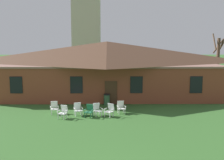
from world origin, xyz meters
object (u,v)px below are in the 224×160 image
(lawn_chair_under_eave, at_px, (121,107))
(lawn_chair_near_door, at_px, (63,112))
(lawn_chair_middle, at_px, (89,110))
(trash_bin, at_px, (107,99))
(lawn_chair_right_end, at_px, (97,109))
(lawn_chair_by_porch, at_px, (54,107))
(lawn_chair_left_end, at_px, (78,109))
(lawn_chair_far_side, at_px, (110,110))

(lawn_chair_under_eave, bearing_deg, lawn_chair_near_door, -162.38)
(lawn_chair_middle, bearing_deg, trash_bin, 71.22)
(lawn_chair_near_door, height_order, lawn_chair_right_end, same)
(trash_bin, bearing_deg, lawn_chair_by_porch, -145.55)
(lawn_chair_by_porch, height_order, lawn_chair_right_end, same)
(lawn_chair_by_porch, distance_m, trash_bin, 4.92)
(lawn_chair_near_door, distance_m, lawn_chair_right_end, 2.54)
(lawn_chair_right_end, bearing_deg, lawn_chair_by_porch, 169.33)
(lawn_chair_right_end, relative_size, lawn_chair_under_eave, 1.00)
(lawn_chair_by_porch, relative_size, lawn_chair_middle, 1.00)
(lawn_chair_near_door, xyz_separation_m, lawn_chair_left_end, (0.98, 0.81, 0.00))
(lawn_chair_middle, bearing_deg, lawn_chair_left_end, 150.94)
(lawn_chair_by_porch, relative_size, lawn_chair_right_end, 1.00)
(lawn_chair_near_door, xyz_separation_m, trash_bin, (3.15, 4.08, -0.00))
(lawn_chair_middle, xyz_separation_m, trash_bin, (1.28, 3.76, -0.00))
(lawn_chair_by_porch, xyz_separation_m, lawn_chair_near_door, (0.90, -1.29, 0.00))
(lawn_chair_left_end, xyz_separation_m, lawn_chair_right_end, (1.47, -0.15, 0.00))
(lawn_chair_left_end, relative_size, lawn_chair_under_eave, 1.00)
(lawn_chair_right_end, bearing_deg, lawn_chair_middle, -149.10)
(lawn_chair_near_door, relative_size, trash_bin, 0.98)
(lawn_chair_by_porch, bearing_deg, lawn_chair_left_end, -14.28)
(lawn_chair_by_porch, xyz_separation_m, lawn_chair_middle, (2.78, -0.98, 0.00))
(lawn_chair_left_end, height_order, lawn_chair_middle, same)
(lawn_chair_near_door, bearing_deg, lawn_chair_far_side, 7.81)
(lawn_chair_near_door, distance_m, lawn_chair_middle, 1.90)
(lawn_chair_middle, bearing_deg, lawn_chair_near_door, -170.38)
(lawn_chair_far_side, relative_size, lawn_chair_under_eave, 1.00)
(lawn_chair_by_porch, height_order, lawn_chair_under_eave, same)
(lawn_chair_near_door, relative_size, lawn_chair_under_eave, 1.00)
(lawn_chair_under_eave, bearing_deg, lawn_chair_far_side, -134.69)
(lawn_chair_under_eave, bearing_deg, lawn_chair_left_end, -170.59)
(lawn_chair_by_porch, xyz_separation_m, lawn_chair_far_side, (4.31, -0.83, 0.00))
(lawn_chair_left_end, bearing_deg, lawn_chair_under_eave, 9.41)
(lawn_chair_near_door, height_order, lawn_chair_under_eave, same)
(lawn_chair_far_side, bearing_deg, lawn_chair_under_eave, 45.31)
(lawn_chair_left_end, height_order, lawn_chair_under_eave, same)
(trash_bin, bearing_deg, lawn_chair_near_door, -127.73)
(lawn_chair_near_door, height_order, lawn_chair_left_end, same)
(lawn_chair_by_porch, xyz_separation_m, lawn_chair_right_end, (3.35, -0.63, 0.00))
(lawn_chair_far_side, xyz_separation_m, lawn_chair_under_eave, (0.89, 0.89, 0.00))
(trash_bin, bearing_deg, lawn_chair_under_eave, -67.30)
(lawn_chair_far_side, height_order, lawn_chair_under_eave, same)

